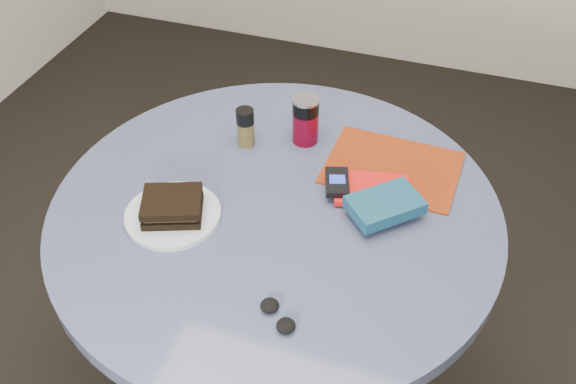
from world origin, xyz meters
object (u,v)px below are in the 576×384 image
(mp3_player, at_px, (337,182))
(plate, at_px, (173,215))
(pepper_grinder, at_px, (246,127))
(red_book, at_px, (372,190))
(novel, at_px, (385,205))
(soda_can, at_px, (306,120))
(table, at_px, (276,256))
(headphones, at_px, (278,316))
(magazine, at_px, (392,168))
(sandwich, at_px, (172,206))

(mp3_player, bearing_deg, plate, -148.05)
(plate, xyz_separation_m, pepper_grinder, (0.06, 0.29, 0.04))
(red_book, distance_m, novel, 0.08)
(novel, height_order, mp3_player, novel)
(soda_can, relative_size, red_book, 0.74)
(novel, bearing_deg, soda_can, 96.36)
(soda_can, bearing_deg, table, -88.03)
(plate, height_order, headphones, headphones)
(plate, relative_size, soda_can, 1.70)
(magazine, relative_size, novel, 2.01)
(sandwich, relative_size, magazine, 0.50)
(red_book, relative_size, headphones, 1.75)
(magazine, xyz_separation_m, novel, (0.01, -0.17, 0.03))
(mp3_player, bearing_deg, novel, -21.90)
(soda_can, distance_m, mp3_player, 0.20)
(plate, height_order, novel, novel)
(plate, distance_m, pepper_grinder, 0.30)
(table, distance_m, magazine, 0.35)
(mp3_player, bearing_deg, red_book, 11.13)
(sandwich, height_order, pepper_grinder, pepper_grinder)
(plate, bearing_deg, sandwich, -27.08)
(pepper_grinder, bearing_deg, mp3_player, -20.73)
(soda_can, bearing_deg, plate, -118.20)
(magazine, bearing_deg, headphones, -100.40)
(sandwich, relative_size, pepper_grinder, 1.53)
(table, xyz_separation_m, plate, (-0.20, -0.10, 0.17))
(headphones, bearing_deg, red_book, 77.53)
(soda_can, xyz_separation_m, mp3_player, (0.12, -0.16, -0.03))
(table, xyz_separation_m, mp3_player, (0.12, 0.09, 0.19))
(pepper_grinder, xyz_separation_m, mp3_player, (0.26, -0.10, -0.02))
(mp3_player, xyz_separation_m, headphones, (-0.01, -0.38, -0.02))
(table, bearing_deg, novel, 10.55)
(table, relative_size, soda_can, 8.19)
(soda_can, xyz_separation_m, headphones, (0.11, -0.54, -0.05))
(table, relative_size, magazine, 3.27)
(mp3_player, bearing_deg, magazine, 48.63)
(sandwich, distance_m, headphones, 0.35)
(novel, xyz_separation_m, mp3_player, (-0.12, 0.05, -0.01))
(red_book, bearing_deg, headphones, -115.10)
(table, distance_m, plate, 0.28)
(soda_can, xyz_separation_m, pepper_grinder, (-0.13, -0.06, -0.01))
(soda_can, relative_size, pepper_grinder, 1.22)
(novel, height_order, headphones, novel)
(soda_can, relative_size, mp3_player, 1.19)
(sandwich, xyz_separation_m, magazine, (0.41, 0.31, -0.03))
(mp3_player, relative_size, headphones, 1.09)
(plate, relative_size, pepper_grinder, 2.07)
(table, relative_size, pepper_grinder, 9.99)
(pepper_grinder, xyz_separation_m, magazine, (0.36, 0.02, -0.05))
(plate, distance_m, soda_can, 0.40)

